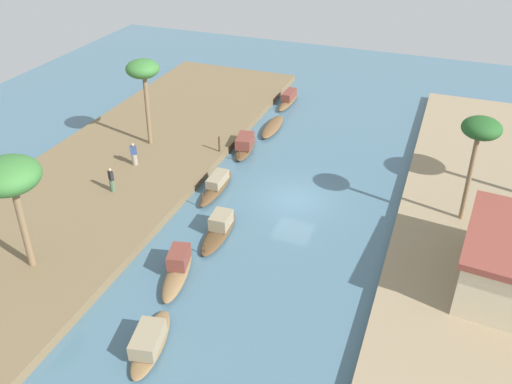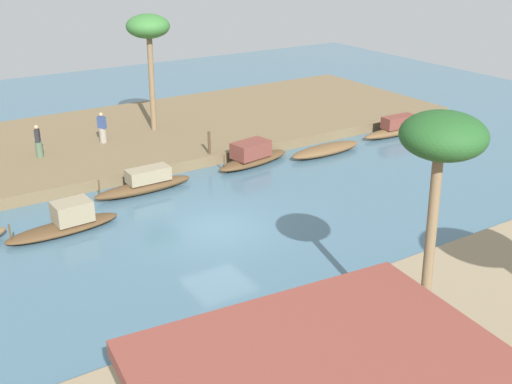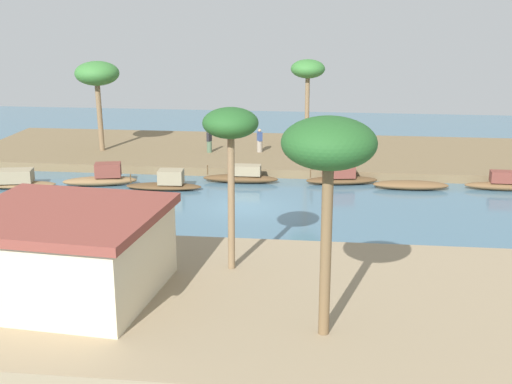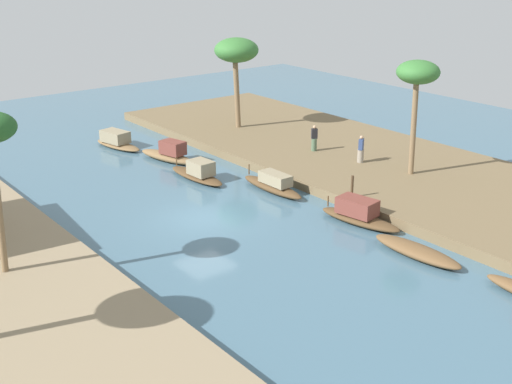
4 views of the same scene
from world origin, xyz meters
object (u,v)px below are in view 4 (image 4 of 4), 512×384
at_px(sampan_open_hull, 417,251).
at_px(palm_tree_left_far, 236,52).
at_px(mooring_post, 352,186).
at_px(sampan_near_left_bank, 273,184).
at_px(sampan_downstream_large, 359,214).
at_px(palm_tree_left_near, 418,76).
at_px(person_by_mooring, 314,140).
at_px(sampan_upstream_small, 198,173).
at_px(sampan_with_red_awning, 117,141).
at_px(sampan_foreground, 169,154).
at_px(person_on_near_bank, 361,151).

distance_m(sampan_open_hull, palm_tree_left_far, 22.19).
bearing_deg(palm_tree_left_far, mooring_post, 165.62).
bearing_deg(sampan_near_left_bank, sampan_downstream_large, -177.00).
xyz_separation_m(palm_tree_left_near, palm_tree_left_far, (14.23, 1.44, -0.24)).
bearing_deg(person_by_mooring, mooring_post, -93.67).
bearing_deg(sampan_upstream_small, sampan_open_hull, -176.08).
height_order(sampan_open_hull, sampan_with_red_awning, sampan_with_red_awning).
distance_m(sampan_downstream_large, person_by_mooring, 10.52).
bearing_deg(sampan_downstream_large, sampan_upstream_small, 4.00).
xyz_separation_m(sampan_open_hull, sampan_with_red_awning, (22.98, 2.37, 0.19)).
bearing_deg(sampan_upstream_small, sampan_foreground, -10.57).
relative_size(sampan_near_left_bank, sampan_open_hull, 1.04).
distance_m(sampan_foreground, person_on_near_bank, 11.67).
height_order(sampan_downstream_large, sampan_upstream_small, sampan_downstream_large).
bearing_deg(person_by_mooring, sampan_open_hull, -89.17).
relative_size(sampan_downstream_large, palm_tree_left_near, 0.71).
distance_m(sampan_foreground, palm_tree_left_far, 9.16).
bearing_deg(sampan_upstream_small, sampan_downstream_large, -169.39).
xyz_separation_m(sampan_near_left_bank, sampan_foreground, (8.20, 1.55, 0.06)).
distance_m(sampan_foreground, person_by_mooring, 9.00).
xyz_separation_m(person_on_near_bank, palm_tree_left_near, (-3.20, -0.62, 4.79)).
relative_size(sampan_open_hull, person_on_near_bank, 2.74).
height_order(sampan_open_hull, person_by_mooring, person_by_mooring).
xyz_separation_m(sampan_with_red_awning, person_on_near_bank, (-13.31, -9.01, 0.79)).
relative_size(sampan_open_hull, person_by_mooring, 2.74).
bearing_deg(palm_tree_left_near, sampan_foreground, 35.78).
relative_size(sampan_open_hull, palm_tree_left_far, 0.72).
bearing_deg(mooring_post, sampan_open_hull, 161.09).
bearing_deg(sampan_with_red_awning, sampan_open_hull, 174.22).
bearing_deg(person_by_mooring, sampan_foreground, 170.85).
height_order(person_by_mooring, palm_tree_left_far, palm_tree_left_far).
relative_size(sampan_near_left_bank, sampan_foreground, 1.02).
bearing_deg(sampan_with_red_awning, sampan_near_left_bank, -179.94).
relative_size(sampan_downstream_large, sampan_near_left_bank, 0.97).
height_order(sampan_foreground, person_by_mooring, person_by_mooring).
bearing_deg(person_on_near_bank, sampan_near_left_bank, -34.52).
distance_m(sampan_open_hull, mooring_post, 6.23).
bearing_deg(person_by_mooring, person_on_near_bank, -55.43).
height_order(sampan_upstream_small, palm_tree_left_near, palm_tree_left_near).
bearing_deg(sampan_near_left_bank, person_by_mooring, -63.04).
bearing_deg(sampan_downstream_large, sampan_near_left_bank, -5.93).
xyz_separation_m(sampan_downstream_large, person_by_mooring, (9.00, -5.40, 0.75)).
bearing_deg(palm_tree_left_far, sampan_upstream_small, 130.60).
height_order(sampan_foreground, palm_tree_left_near, palm_tree_left_near).
relative_size(person_on_near_bank, palm_tree_left_near, 0.26).
xyz_separation_m(sampan_near_left_bank, person_by_mooring, (3.06, -5.80, 0.81)).
relative_size(sampan_upstream_small, mooring_post, 3.91).
bearing_deg(palm_tree_left_near, sampan_open_hull, 131.69).
height_order(sampan_near_left_bank, sampan_foreground, sampan_foreground).
distance_m(sampan_downstream_large, sampan_near_left_bank, 5.96).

